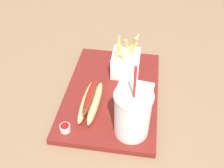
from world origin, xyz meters
name	(u,v)px	position (x,y,z in m)	size (l,w,h in m)	color
ground_plane	(112,97)	(0.00, 0.00, -0.01)	(2.40, 2.40, 0.02)	#8C6B4C
food_tray	(112,93)	(0.00, 0.00, 0.01)	(0.45, 0.31, 0.02)	maroon
soda_cup	(132,114)	(0.16, 0.08, 0.09)	(0.10, 0.10, 0.24)	white
fries_basket	(126,63)	(-0.10, 0.03, 0.06)	(0.10, 0.10, 0.14)	white
hot_dog_1	(91,100)	(0.08, -0.06, 0.04)	(0.18, 0.06, 0.06)	#DBB775
ketchup_cup_1	(125,106)	(0.08, 0.05, 0.03)	(0.03, 0.03, 0.02)	white
ketchup_cup_2	(65,128)	(0.18, -0.11, 0.03)	(0.03, 0.03, 0.02)	white
napkin_stack	(134,91)	(-0.01, 0.08, 0.02)	(0.10, 0.12, 0.01)	white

